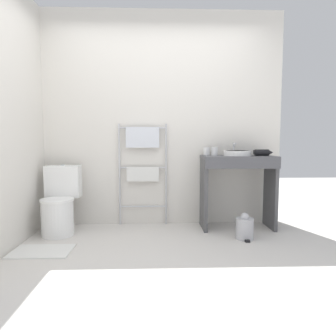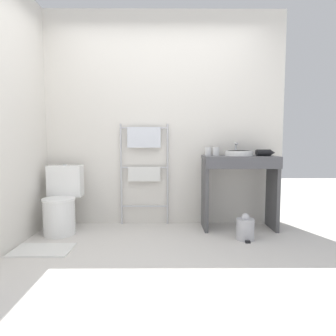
{
  "view_description": "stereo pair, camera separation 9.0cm",
  "coord_description": "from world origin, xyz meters",
  "px_view_note": "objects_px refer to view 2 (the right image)",
  "views": [
    {
      "loc": [
        -0.01,
        -2.36,
        1.06
      ],
      "look_at": [
        0.09,
        0.75,
        0.77
      ],
      "focal_mm": 32.0,
      "sensor_mm": 36.0,
      "label": 1
    },
    {
      "loc": [
        0.08,
        -2.37,
        1.06
      ],
      "look_at": [
        0.09,
        0.75,
        0.77
      ],
      "focal_mm": 32.0,
      "sensor_mm": 36.0,
      "label": 2
    }
  ],
  "objects_px": {
    "towel_radiator": "(144,157)",
    "cup_near_wall": "(208,151)",
    "toilet": "(61,204)",
    "trash_bin": "(245,228)",
    "sink_basin": "(239,153)",
    "hair_dryer": "(264,153)",
    "cup_near_edge": "(216,151)"
  },
  "relations": [
    {
      "from": "toilet",
      "to": "sink_basin",
      "type": "height_order",
      "value": "sink_basin"
    },
    {
      "from": "towel_radiator",
      "to": "cup_near_wall",
      "type": "height_order",
      "value": "towel_radiator"
    },
    {
      "from": "toilet",
      "to": "hair_dryer",
      "type": "height_order",
      "value": "hair_dryer"
    },
    {
      "from": "toilet",
      "to": "sink_basin",
      "type": "relative_size",
      "value": 2.37
    },
    {
      "from": "toilet",
      "to": "cup_near_edge",
      "type": "height_order",
      "value": "cup_near_edge"
    },
    {
      "from": "towel_radiator",
      "to": "cup_near_wall",
      "type": "distance_m",
      "value": 0.8
    },
    {
      "from": "toilet",
      "to": "cup_near_wall",
      "type": "distance_m",
      "value": 1.85
    },
    {
      "from": "toilet",
      "to": "cup_near_wall",
      "type": "bearing_deg",
      "value": 9.59
    },
    {
      "from": "trash_bin",
      "to": "hair_dryer",
      "type": "bearing_deg",
      "value": 52.3
    },
    {
      "from": "cup_near_wall",
      "to": "hair_dryer",
      "type": "relative_size",
      "value": 0.46
    },
    {
      "from": "towel_radiator",
      "to": "cup_near_wall",
      "type": "bearing_deg",
      "value": -1.78
    },
    {
      "from": "sink_basin",
      "to": "cup_near_edge",
      "type": "height_order",
      "value": "cup_near_edge"
    },
    {
      "from": "toilet",
      "to": "cup_near_wall",
      "type": "xyz_separation_m",
      "value": [
        1.73,
        0.29,
        0.59
      ]
    },
    {
      "from": "sink_basin",
      "to": "trash_bin",
      "type": "bearing_deg",
      "value": -92.58
    },
    {
      "from": "toilet",
      "to": "towel_radiator",
      "type": "distance_m",
      "value": 1.11
    },
    {
      "from": "towel_radiator",
      "to": "cup_near_edge",
      "type": "xyz_separation_m",
      "value": [
        0.88,
        -0.06,
        0.08
      ]
    },
    {
      "from": "cup_near_wall",
      "to": "trash_bin",
      "type": "distance_m",
      "value": 1.04
    },
    {
      "from": "towel_radiator",
      "to": "hair_dryer",
      "type": "distance_m",
      "value": 1.45
    },
    {
      "from": "sink_basin",
      "to": "toilet",
      "type": "bearing_deg",
      "value": -175.72
    },
    {
      "from": "trash_bin",
      "to": "towel_radiator",
      "type": "bearing_deg",
      "value": 152.05
    },
    {
      "from": "hair_dryer",
      "to": "trash_bin",
      "type": "xyz_separation_m",
      "value": [
        -0.31,
        -0.4,
        -0.8
      ]
    },
    {
      "from": "toilet",
      "to": "cup_near_edge",
      "type": "relative_size",
      "value": 7.71
    },
    {
      "from": "cup_near_wall",
      "to": "hair_dryer",
      "type": "height_order",
      "value": "cup_near_wall"
    },
    {
      "from": "sink_basin",
      "to": "trash_bin",
      "type": "height_order",
      "value": "sink_basin"
    },
    {
      "from": "toilet",
      "to": "towel_radiator",
      "type": "bearing_deg",
      "value": 18.71
    },
    {
      "from": "cup_near_wall",
      "to": "cup_near_edge",
      "type": "height_order",
      "value": "cup_near_edge"
    },
    {
      "from": "sink_basin",
      "to": "hair_dryer",
      "type": "xyz_separation_m",
      "value": [
        0.29,
        -0.03,
        0.01
      ]
    },
    {
      "from": "sink_basin",
      "to": "hair_dryer",
      "type": "distance_m",
      "value": 0.29
    },
    {
      "from": "toilet",
      "to": "cup_near_wall",
      "type": "height_order",
      "value": "cup_near_wall"
    },
    {
      "from": "cup_near_wall",
      "to": "trash_bin",
      "type": "bearing_deg",
      "value": -60.04
    },
    {
      "from": "trash_bin",
      "to": "cup_near_wall",
      "type": "bearing_deg",
      "value": 119.96
    },
    {
      "from": "cup_near_edge",
      "to": "trash_bin",
      "type": "distance_m",
      "value": 1.0
    }
  ]
}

